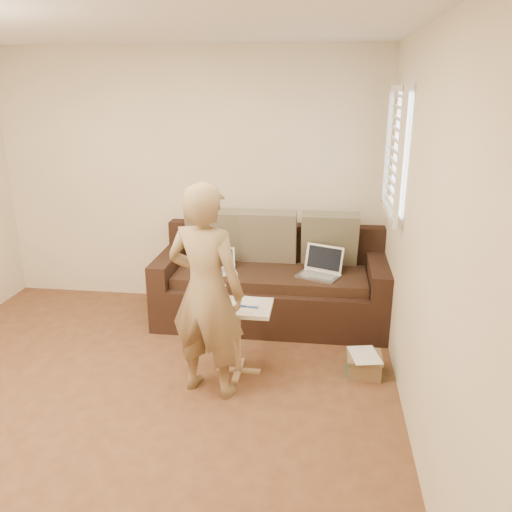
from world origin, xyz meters
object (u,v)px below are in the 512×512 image
Objects in this scene: person at (206,292)px; side_table at (238,339)px; drinking_glass at (222,292)px; striped_box at (364,364)px; laptop_silver at (318,277)px; laptop_white at (221,273)px; sofa at (271,279)px.

side_table is (0.18, 0.29, -0.51)m from person.
drinking_glass reaches higher than striped_box.
laptop_silver is 1.29× the size of laptop_white.
sofa is 7.53× the size of laptop_white.
laptop_silver is 1.12m from side_table.
laptop_silver is 3.14× the size of drinking_glass.
person is 2.76× the size of side_table.
laptop_white is (-0.92, -0.02, 0.00)m from laptop_silver.
person reaches higher than striped_box.
side_table is (-0.16, -1.03, -0.13)m from sofa.
laptop_silver is at bearing -15.57° from sofa.
laptop_silver is 1.35× the size of striped_box.
laptop_white is at bearing -162.60° from sofa.
laptop_silver is 1.46m from person.
drinking_glass is at bearing 179.41° from striped_box.
sofa is 0.48m from laptop_silver.
sofa is at bearing 72.13° from drinking_glass.
laptop_white is 1.22m from person.
drinking_glass is 1.28m from striped_box.
laptop_white is 1.05× the size of striped_box.
drinking_glass is at bearing -96.90° from laptop_white.
laptop_silver is at bearing 115.81° from striped_box.
laptop_silver is 0.64× the size of side_table.
striped_box is (1.19, 0.38, -0.72)m from person.
person reaches higher than drinking_glass.
person is 5.81× the size of striped_box.
sofa is at bearing -1.38° from laptop_white.
sofa is 5.84× the size of laptop_silver.
side_table is 4.89× the size of drinking_glass.
striped_box is at bearing -147.70° from person.
striped_box is at bearing -0.59° from drinking_glass.
sofa reaches higher than side_table.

